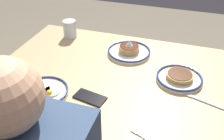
{
  "coord_description": "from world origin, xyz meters",
  "views": [
    {
      "loc": [
        -0.35,
        0.99,
        1.48
      ],
      "look_at": [
        -0.03,
        -0.02,
        0.75
      ],
      "focal_mm": 41.09,
      "sensor_mm": 36.0,
      "label": 1
    }
  ],
  "objects": [
    {
      "name": "drinking_glass",
      "position": [
        0.36,
        -0.35,
        0.77
      ],
      "size": [
        0.08,
        0.08,
        0.11
      ],
      "color": "silver",
      "rests_on": "dining_table"
    },
    {
      "name": "plate_far_companion",
      "position": [
        0.22,
        0.22,
        0.74
      ],
      "size": [
        0.23,
        0.23,
        0.04
      ],
      "color": "silver",
      "rests_on": "dining_table"
    },
    {
      "name": "plate_center_pancakes",
      "position": [
        -0.05,
        -0.25,
        0.74
      ],
      "size": [
        0.25,
        0.25,
        0.08
      ],
      "color": "white",
      "rests_on": "dining_table"
    },
    {
      "name": "butter_knife",
      "position": [
        0.13,
        0.4,
        0.73
      ],
      "size": [
        0.22,
        0.08,
        0.01
      ],
      "color": "silver",
      "rests_on": "dining_table"
    },
    {
      "name": "plate_near_main",
      "position": [
        -0.36,
        -0.08,
        0.74
      ],
      "size": [
        0.23,
        0.23,
        0.04
      ],
      "color": "silver",
      "rests_on": "dining_table"
    },
    {
      "name": "dining_table",
      "position": [
        0.0,
        0.0,
        0.62
      ],
      "size": [
        1.18,
        0.94,
        0.72
      ],
      "color": "tan",
      "rests_on": "ground_plane"
    },
    {
      "name": "cell_phone",
      "position": [
        0.01,
        0.18,
        0.73
      ],
      "size": [
        0.15,
        0.1,
        0.01
      ],
      "primitive_type": "cube",
      "rotation": [
        0.0,
        0.0,
        -0.18
      ],
      "color": "black",
      "rests_on": "dining_table"
    },
    {
      "name": "fork_far",
      "position": [
        -0.48,
        0.05,
        0.73
      ],
      "size": [
        0.19,
        0.07,
        0.01
      ],
      "color": "silver",
      "rests_on": "dining_table"
    }
  ]
}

